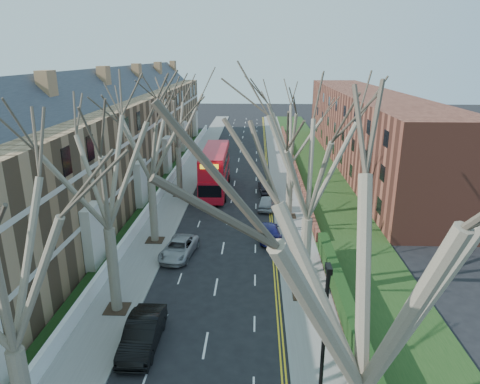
# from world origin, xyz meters

# --- Properties ---
(pavement_left) EXTENTS (3.00, 102.00, 0.12)m
(pavement_left) POSITION_xyz_m (-6.00, 39.00, 0.06)
(pavement_left) COLOR slate
(pavement_left) RESTS_ON ground
(pavement_right) EXTENTS (3.00, 102.00, 0.12)m
(pavement_right) POSITION_xyz_m (6.00, 39.00, 0.06)
(pavement_right) COLOR slate
(pavement_right) RESTS_ON ground
(terrace_left) EXTENTS (9.70, 78.00, 13.60)m
(terrace_left) POSITION_xyz_m (-13.65, 31.00, 5.53)
(terrace_left) COLOR #816142
(terrace_left) RESTS_ON ground
(flats_right) EXTENTS (13.97, 54.00, 10.00)m
(flats_right) POSITION_xyz_m (17.46, 43.00, 4.98)
(flats_right) COLOR brown
(flats_right) RESTS_ON ground
(wall_hedge_right) EXTENTS (0.70, 24.00, 1.80)m
(wall_hedge_right) POSITION_xyz_m (7.70, 2.00, 1.12)
(wall_hedge_right) COLOR #533323
(wall_hedge_right) RESTS_ON ground
(front_wall_left) EXTENTS (0.30, 78.00, 1.00)m
(front_wall_left) POSITION_xyz_m (-7.65, 31.00, 0.62)
(front_wall_left) COLOR white
(front_wall_left) RESTS_ON ground
(grass_verge_right) EXTENTS (6.00, 102.00, 0.06)m
(grass_verge_right) POSITION_xyz_m (10.50, 39.00, 0.15)
(grass_verge_right) COLOR #1A3613
(grass_verge_right) RESTS_ON ground
(lamp_post) EXTENTS (0.18, 0.50, 8.11)m
(lamp_post) POSITION_xyz_m (5.00, -3.50, 4.57)
(lamp_post) COLOR black
(lamp_post) RESTS_ON ground
(tree_left_mid) EXTENTS (10.50, 10.50, 14.71)m
(tree_left_mid) POSITION_xyz_m (-5.70, 6.00, 9.56)
(tree_left_mid) COLOR #6F644F
(tree_left_mid) RESTS_ON ground
(tree_left_far) EXTENTS (10.15, 10.15, 14.22)m
(tree_left_far) POSITION_xyz_m (-5.70, 16.00, 9.24)
(tree_left_far) COLOR #6F644F
(tree_left_far) RESTS_ON ground
(tree_left_dist) EXTENTS (10.50, 10.50, 14.71)m
(tree_left_dist) POSITION_xyz_m (-5.70, 28.00, 9.56)
(tree_left_dist) COLOR #6F644F
(tree_left_dist) RESTS_ON ground
(tree_right_near) EXTENTS (10.85, 10.85, 15.20)m
(tree_right_near) POSITION_xyz_m (5.70, -6.00, 9.86)
(tree_right_near) COLOR #6F644F
(tree_right_near) RESTS_ON ground
(tree_right_mid) EXTENTS (10.50, 10.50, 14.71)m
(tree_right_mid) POSITION_xyz_m (5.70, 8.00, 9.56)
(tree_right_mid) COLOR #6F644F
(tree_right_mid) RESTS_ON ground
(tree_right_far) EXTENTS (10.15, 10.15, 14.22)m
(tree_right_far) POSITION_xyz_m (5.70, 22.00, 9.24)
(tree_right_far) COLOR #6F644F
(tree_right_far) RESTS_ON ground
(double_decker_bus) EXTENTS (2.98, 11.44, 4.76)m
(double_decker_bus) POSITION_xyz_m (-1.99, 29.81, 2.35)
(double_decker_bus) COLOR #B40C1B
(double_decker_bus) RESTS_ON ground
(car_left_mid) EXTENTS (1.66, 4.77, 1.57)m
(car_left_mid) POSITION_xyz_m (-3.28, 2.80, 0.78)
(car_left_mid) COLOR black
(car_left_mid) RESTS_ON ground
(car_left_far) EXTENTS (2.77, 4.92, 1.30)m
(car_left_far) POSITION_xyz_m (-3.25, 13.47, 0.65)
(car_left_far) COLOR gray
(car_left_far) RESTS_ON ground
(car_right_near) EXTENTS (2.25, 4.66, 1.31)m
(car_right_near) POSITION_xyz_m (3.70, 17.01, 0.65)
(car_right_near) COLOR navy
(car_right_near) RESTS_ON ground
(car_right_mid) EXTENTS (1.95, 4.04, 1.33)m
(car_right_mid) POSITION_xyz_m (3.65, 24.34, 0.66)
(car_right_mid) COLOR #96979E
(car_right_mid) RESTS_ON ground
(car_right_far) EXTENTS (1.82, 4.12, 1.32)m
(car_right_far) POSITION_xyz_m (3.70, 29.57, 0.66)
(car_right_far) COLOR black
(car_right_far) RESTS_ON ground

